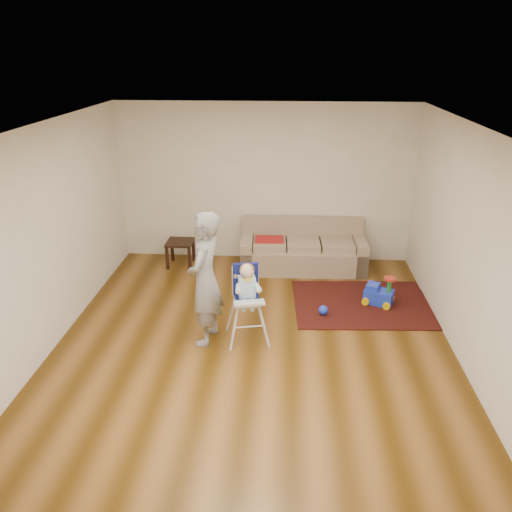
# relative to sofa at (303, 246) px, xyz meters

# --- Properties ---
(ground) EXTENTS (5.50, 5.50, 0.00)m
(ground) POSITION_rel_sofa_xyz_m (-0.67, -2.30, -0.40)
(ground) COLOR #4C2F09
(ground) RESTS_ON ground
(room_envelope) EXTENTS (5.04, 5.52, 2.72)m
(room_envelope) POSITION_rel_sofa_xyz_m (-0.67, -1.77, 1.47)
(room_envelope) COLOR silver
(room_envelope) RESTS_ON ground
(sofa) EXTENTS (2.10, 0.91, 0.80)m
(sofa) POSITION_rel_sofa_xyz_m (0.00, 0.00, 0.00)
(sofa) COLOR gray
(sofa) RESTS_ON ground
(side_table) EXTENTS (0.44, 0.44, 0.44)m
(side_table) POSITION_rel_sofa_xyz_m (-2.09, -0.01, -0.18)
(side_table) COLOR black
(side_table) RESTS_ON ground
(area_rug) EXTENTS (2.06, 1.59, 0.02)m
(area_rug) POSITION_rel_sofa_xyz_m (0.86, -1.25, -0.39)
(area_rug) COLOR black
(area_rug) RESTS_ON ground
(ride_on_toy) EXTENTS (0.48, 0.42, 0.44)m
(ride_on_toy) POSITION_rel_sofa_xyz_m (1.09, -1.23, -0.16)
(ride_on_toy) COLOR blue
(ride_on_toy) RESTS_ON area_rug
(toy_ball) EXTENTS (0.14, 0.14, 0.14)m
(toy_ball) POSITION_rel_sofa_xyz_m (0.26, -1.62, -0.32)
(toy_ball) COLOR blue
(toy_ball) RESTS_ON area_rug
(high_chair) EXTENTS (0.58, 0.58, 1.06)m
(high_chair) POSITION_rel_sofa_xyz_m (-0.75, -2.29, 0.11)
(high_chair) COLOR silver
(high_chair) RESTS_ON ground
(adult) EXTENTS (0.51, 0.69, 1.73)m
(adult) POSITION_rel_sofa_xyz_m (-1.26, -2.35, 0.46)
(adult) COLOR gray
(adult) RESTS_ON ground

